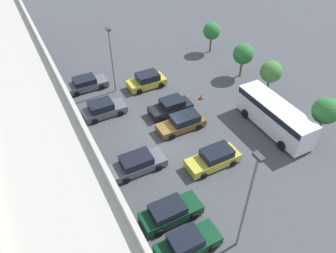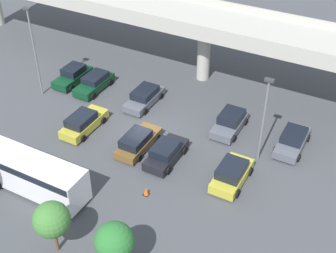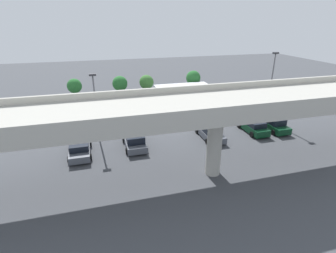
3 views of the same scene
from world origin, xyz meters
name	(u,v)px [view 3 (image 3 of 3)]	position (x,y,z in m)	size (l,w,h in m)	color
ground_plane	(174,126)	(0.00, 0.00, 0.00)	(119.95, 119.95, 0.00)	#424449
highway_overpass	(217,108)	(0.00, 11.41, 5.98)	(57.24, 6.34, 7.20)	#ADAAA0
parked_car_0	(273,124)	(-11.14, 4.54, 0.74)	(2.08, 4.51, 1.63)	#0C381E
parked_car_1	(253,126)	(-8.41, 4.40, 0.74)	(2.09, 4.61, 1.54)	#0C381E
parked_car_2	(209,112)	(-5.36, -1.49, 0.76)	(2.12, 4.78, 1.61)	gold
parked_car_3	(210,132)	(-2.82, 4.55, 0.71)	(2.15, 4.78, 1.51)	#515660
parked_car_4	(170,116)	(0.11, -1.47, 0.73)	(2.11, 4.78, 1.54)	brown
parked_car_5	(149,118)	(2.86, -1.68, 0.74)	(2.15, 4.46, 1.59)	black
parked_car_6	(135,141)	(5.76, 4.61, 0.74)	(2.22, 4.40, 1.59)	#515660
parked_car_7	(105,122)	(8.41, -1.54, 0.80)	(2.23, 4.35, 1.70)	gold
parked_car_8	(80,148)	(11.24, 4.76, 0.69)	(2.18, 4.68, 1.45)	#515660
shuttle_bus	(182,92)	(-3.99, -9.24, 1.71)	(8.56, 2.71, 2.87)	silver
lamp_post_near_aisle	(271,82)	(-12.42, 1.29, 5.09)	(0.70, 0.35, 8.78)	slate
lamp_post_mid_lot	(96,103)	(9.29, 1.99, 4.40)	(0.70, 0.35, 7.44)	slate
tree_front_left	(193,78)	(-7.00, -12.05, 3.21)	(2.44, 2.44, 4.44)	brown
tree_front_centre	(147,82)	(0.94, -12.81, 2.80)	(2.36, 2.36, 3.99)	brown
tree_front_right	(120,84)	(5.33, -12.47, 2.92)	(2.40, 2.40, 4.13)	brown
tree_front_far_right	(74,86)	(12.26, -12.70, 2.92)	(2.23, 2.23, 4.06)	brown
traffic_cone	(139,111)	(3.46, -5.78, 0.33)	(0.44, 0.44, 0.70)	black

